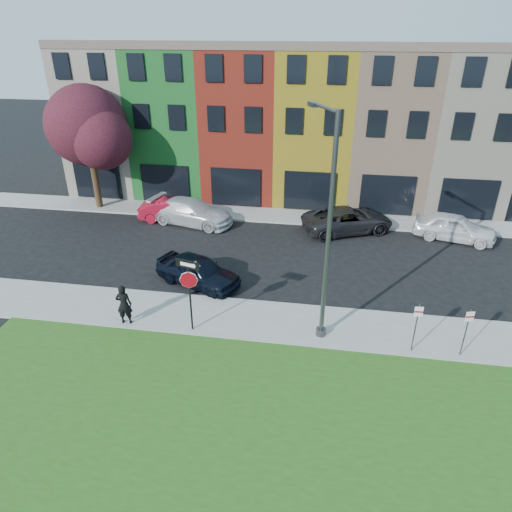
% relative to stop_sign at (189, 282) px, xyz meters
% --- Properties ---
extents(ground, '(120.00, 120.00, 0.00)m').
position_rel_stop_sign_xyz_m(ground, '(4.01, -1.88, -2.41)').
color(ground, black).
rests_on(ground, ground).
extents(sidewalk_near, '(40.00, 3.00, 0.12)m').
position_rel_stop_sign_xyz_m(sidewalk_near, '(6.01, 1.12, -2.35)').
color(sidewalk_near, gray).
rests_on(sidewalk_near, ground).
extents(sidewalk_far, '(40.00, 2.40, 0.12)m').
position_rel_stop_sign_xyz_m(sidewalk_far, '(1.01, 13.12, -2.35)').
color(sidewalk_far, gray).
rests_on(sidewalk_far, ground).
extents(rowhouse_block, '(30.00, 10.12, 10.00)m').
position_rel_stop_sign_xyz_m(rowhouse_block, '(1.51, 19.30, 2.58)').
color(rowhouse_block, beige).
rests_on(rowhouse_block, ground).
extents(stop_sign, '(1.02, 0.31, 3.22)m').
position_rel_stop_sign_xyz_m(stop_sign, '(0.00, 0.00, 0.00)').
color(stop_sign, black).
rests_on(stop_sign, sidewalk_near).
extents(man, '(0.77, 0.61, 1.80)m').
position_rel_stop_sign_xyz_m(man, '(-2.89, 0.02, -1.38)').
color(man, black).
rests_on(man, sidewalk_near).
extents(sedan_near, '(4.93, 5.64, 1.49)m').
position_rel_stop_sign_xyz_m(sedan_near, '(-0.80, 3.81, -1.66)').
color(sedan_near, black).
rests_on(sedan_near, ground).
extents(parked_car_red, '(2.10, 4.50, 1.42)m').
position_rel_stop_sign_xyz_m(parked_car_red, '(-4.54, 11.38, -1.70)').
color(parked_car_red, maroon).
rests_on(parked_car_red, ground).
extents(parked_car_silver, '(4.52, 6.35, 1.57)m').
position_rel_stop_sign_xyz_m(parked_car_silver, '(-3.26, 11.14, -1.62)').
color(parked_car_silver, silver).
rests_on(parked_car_silver, ground).
extents(parked_car_dark, '(6.56, 7.35, 1.53)m').
position_rel_stop_sign_xyz_m(parked_car_dark, '(6.52, 11.42, -1.64)').
color(parked_car_dark, black).
rests_on(parked_car_dark, ground).
extents(parked_car_white, '(4.14, 5.52, 1.57)m').
position_rel_stop_sign_xyz_m(parked_car_white, '(12.69, 11.21, -1.62)').
color(parked_car_white, silver).
rests_on(parked_car_white, ground).
extents(street_lamp, '(1.32, 2.41, 8.88)m').
position_rel_stop_sign_xyz_m(street_lamp, '(5.20, 0.64, 2.19)').
color(street_lamp, '#414446').
rests_on(street_lamp, sidewalk_near).
extents(parking_sign_a, '(0.32, 0.09, 2.11)m').
position_rel_stop_sign_xyz_m(parking_sign_a, '(8.79, 0.01, -0.96)').
color(parking_sign_a, '#414446').
rests_on(parking_sign_a, sidewalk_near).
extents(parking_sign_b, '(0.32, 0.12, 2.08)m').
position_rel_stop_sign_xyz_m(parking_sign_b, '(10.59, 0.01, -0.98)').
color(parking_sign_b, '#414446').
rests_on(parking_sign_b, sidewalk_near).
extents(tree_purple, '(6.13, 5.36, 8.05)m').
position_rel_stop_sign_xyz_m(tree_purple, '(-10.23, 12.81, 3.07)').
color(tree_purple, black).
rests_on(tree_purple, sidewalk_far).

